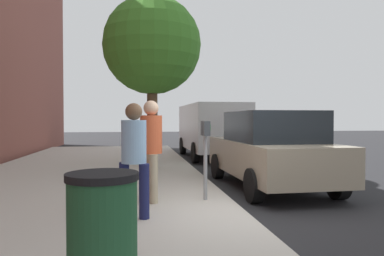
# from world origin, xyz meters

# --- Properties ---
(ground_plane) EXTENTS (80.00, 80.00, 0.00)m
(ground_plane) POSITION_xyz_m (0.00, 0.00, 0.00)
(ground_plane) COLOR #232326
(ground_plane) RESTS_ON ground
(sidewalk_slab) EXTENTS (28.00, 6.00, 0.15)m
(sidewalk_slab) POSITION_xyz_m (0.00, 3.00, 0.07)
(sidewalk_slab) COLOR #B7B2A8
(sidewalk_slab) RESTS_ON ground_plane
(parking_meter) EXTENTS (0.36, 0.12, 1.41)m
(parking_meter) POSITION_xyz_m (0.66, 0.48, 1.17)
(parking_meter) COLOR gray
(parking_meter) RESTS_ON sidewalk_slab
(pedestrian_at_meter) EXTENTS (0.53, 0.39, 1.77)m
(pedestrian_at_meter) POSITION_xyz_m (0.70, 1.44, 1.20)
(pedestrian_at_meter) COLOR tan
(pedestrian_at_meter) RESTS_ON sidewalk_slab
(pedestrian_bystander) EXTENTS (0.37, 0.44, 1.68)m
(pedestrian_bystander) POSITION_xyz_m (-0.33, 1.74, 1.13)
(pedestrian_bystander) COLOR #191E4C
(pedestrian_bystander) RESTS_ON sidewalk_slab
(parked_sedan_near) EXTENTS (4.44, 2.04, 1.77)m
(parked_sedan_near) POSITION_xyz_m (2.28, -1.35, 0.89)
(parked_sedan_near) COLOR gray
(parked_sedan_near) RESTS_ON ground_plane
(parked_van_far) EXTENTS (5.21, 2.15, 2.18)m
(parked_van_far) POSITION_xyz_m (8.93, -1.35, 1.26)
(parked_van_far) COLOR silver
(parked_van_far) RESTS_ON ground_plane
(street_tree) EXTENTS (2.99, 2.99, 5.19)m
(street_tree) POSITION_xyz_m (5.45, 1.21, 3.82)
(street_tree) COLOR brown
(street_tree) RESTS_ON sidewalk_slab
(trash_bin) EXTENTS (0.59, 0.59, 1.01)m
(trash_bin) POSITION_xyz_m (-2.71, 1.98, 0.66)
(trash_bin) COLOR #1E4C2D
(trash_bin) RESTS_ON sidewalk_slab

